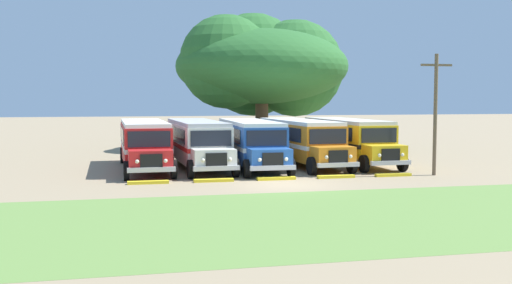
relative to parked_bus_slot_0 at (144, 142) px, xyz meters
name	(u,v)px	position (x,y,z in m)	size (l,w,h in m)	color
ground_plane	(284,184)	(6.44, -7.97, -1.58)	(220.00, 220.00, 0.00)	#937F60
foreground_grass_strip	(343,216)	(6.44, -15.86, -1.58)	(80.00, 11.01, 0.01)	olive
parked_bus_slot_0	(144,142)	(0.00, 0.00, 0.00)	(2.94, 10.87, 2.82)	red
parked_bus_slot_1	(198,141)	(3.16, -0.11, 0.00)	(3.11, 10.90, 2.82)	silver
parked_bus_slot_2	(251,141)	(6.33, -0.55, 0.00)	(2.77, 10.85, 2.82)	#23519E
parked_bus_slot_3	(301,140)	(9.67, -0.01, 0.00)	(3.25, 10.92, 2.82)	orange
parked_bus_slot_4	(348,139)	(12.95, 0.31, 0.00)	(3.09, 10.89, 2.82)	yellow
curb_wheelstop_0	(148,182)	(-0.04, -6.38, -1.51)	(2.00, 0.36, 0.15)	yellow
curb_wheelstop_1	(214,180)	(3.20, -6.38, -1.51)	(2.00, 0.36, 0.15)	yellow
curb_wheelstop_2	(276,178)	(6.44, -6.38, -1.51)	(2.00, 0.36, 0.15)	yellow
curb_wheelstop_3	(336,177)	(9.67, -6.38, -1.51)	(2.00, 0.36, 0.15)	yellow
curb_wheelstop_4	(393,175)	(12.91, -6.38, -1.51)	(2.00, 0.36, 0.15)	yellow
broad_shade_tree	(261,66)	(10.31, 13.74, 5.34)	(14.69, 15.16, 11.71)	brown
utility_pole	(435,110)	(15.29, -6.43, 1.94)	(1.80, 0.20, 6.56)	brown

